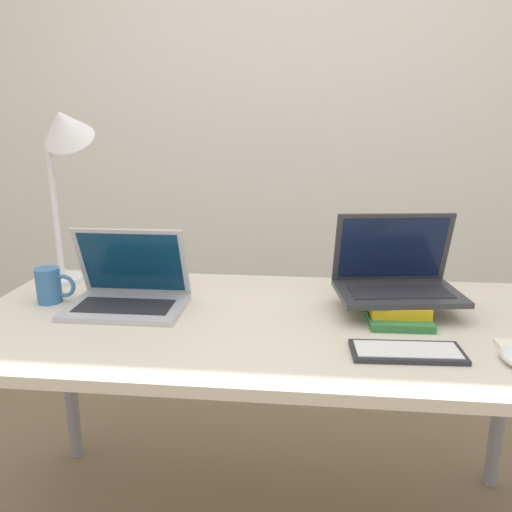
{
  "coord_description": "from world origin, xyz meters",
  "views": [
    {
      "loc": [
        0.1,
        -0.92,
        1.3
      ],
      "look_at": [
        -0.04,
        0.39,
        0.94
      ],
      "focal_mm": 35.0,
      "sensor_mm": 36.0,
      "label": 1
    }
  ],
  "objects_px": {
    "wireless_keyboard": "(407,352)",
    "desk_lamp": "(63,147)",
    "laptop_left": "(128,292)",
    "laptop_on_books": "(396,278)",
    "book_stack": "(394,306)",
    "mug": "(50,285)"
  },
  "relations": [
    {
      "from": "wireless_keyboard",
      "to": "desk_lamp",
      "type": "distance_m",
      "value": 1.18
    },
    {
      "from": "desk_lamp",
      "to": "laptop_left",
      "type": "bearing_deg",
      "value": -35.82
    },
    {
      "from": "laptop_on_books",
      "to": "laptop_left",
      "type": "bearing_deg",
      "value": -175.62
    },
    {
      "from": "book_stack",
      "to": "desk_lamp",
      "type": "relative_size",
      "value": 0.44
    },
    {
      "from": "mug",
      "to": "desk_lamp",
      "type": "distance_m",
      "value": 0.43
    },
    {
      "from": "laptop_on_books",
      "to": "book_stack",
      "type": "bearing_deg",
      "value": -98.79
    },
    {
      "from": "laptop_on_books",
      "to": "mug",
      "type": "bearing_deg",
      "value": -177.36
    },
    {
      "from": "book_stack",
      "to": "mug",
      "type": "distance_m",
      "value": 1.03
    },
    {
      "from": "laptop_left",
      "to": "mug",
      "type": "xyz_separation_m",
      "value": [
        -0.25,
        0.01,
        0.01
      ]
    },
    {
      "from": "book_stack",
      "to": "wireless_keyboard",
      "type": "height_order",
      "value": "book_stack"
    },
    {
      "from": "book_stack",
      "to": "laptop_on_books",
      "type": "relative_size",
      "value": 0.73
    },
    {
      "from": "laptop_left",
      "to": "book_stack",
      "type": "distance_m",
      "value": 0.78
    },
    {
      "from": "book_stack",
      "to": "wireless_keyboard",
      "type": "bearing_deg",
      "value": -92.44
    },
    {
      "from": "mug",
      "to": "desk_lamp",
      "type": "xyz_separation_m",
      "value": [
        0.0,
        0.17,
        0.4
      ]
    },
    {
      "from": "laptop_on_books",
      "to": "desk_lamp",
      "type": "relative_size",
      "value": 0.61
    },
    {
      "from": "laptop_on_books",
      "to": "mug",
      "type": "xyz_separation_m",
      "value": [
        -1.03,
        -0.05,
        -0.04
      ]
    },
    {
      "from": "book_stack",
      "to": "wireless_keyboard",
      "type": "xyz_separation_m",
      "value": [
        -0.01,
        -0.26,
        -0.02
      ]
    },
    {
      "from": "laptop_left",
      "to": "wireless_keyboard",
      "type": "distance_m",
      "value": 0.8
    },
    {
      "from": "book_stack",
      "to": "mug",
      "type": "bearing_deg",
      "value": -179.51
    },
    {
      "from": "laptop_left",
      "to": "desk_lamp",
      "type": "xyz_separation_m",
      "value": [
        -0.25,
        0.18,
        0.41
      ]
    },
    {
      "from": "laptop_on_books",
      "to": "desk_lamp",
      "type": "xyz_separation_m",
      "value": [
        -1.03,
        0.12,
        0.36
      ]
    },
    {
      "from": "wireless_keyboard",
      "to": "laptop_on_books",
      "type": "bearing_deg",
      "value": 86.72
    }
  ]
}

